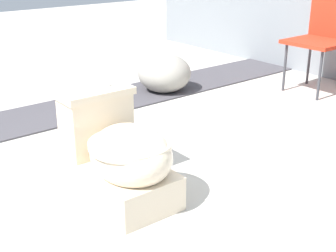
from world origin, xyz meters
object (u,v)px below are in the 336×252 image
object	(u,v)px
folding_chair_left	(325,30)
boulder_near	(164,73)
boulder_far	(159,74)
toilet	(120,156)

from	to	relation	value
folding_chair_left	boulder_near	xyz separation A→B (m)	(-0.78, -1.08, -0.35)
boulder_near	boulder_far	world-z (taller)	boulder_near
folding_chair_left	boulder_far	distance (m)	1.43
toilet	folding_chair_left	size ratio (longest dim) A/B	0.76
toilet	boulder_near	world-z (taller)	toilet
toilet	boulder_far	xyz separation A→B (m)	(-1.34, 1.27, -0.08)
boulder_far	folding_chair_left	bearing A→B (deg)	51.05
toilet	boulder_far	world-z (taller)	toilet
boulder_near	boulder_far	size ratio (longest dim) A/B	1.13
folding_chair_left	boulder_near	world-z (taller)	folding_chair_left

